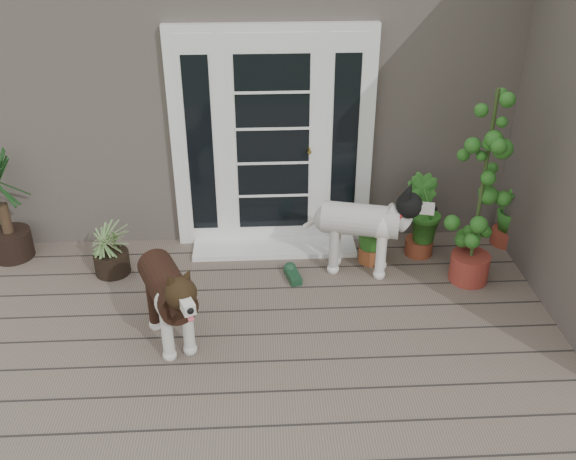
{
  "coord_description": "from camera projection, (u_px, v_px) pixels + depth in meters",
  "views": [
    {
      "loc": [
        -0.35,
        -3.04,
        3.38
      ],
      "look_at": [
        -0.1,
        1.75,
        0.7
      ],
      "focal_mm": 39.67,
      "sensor_mm": 36.0,
      "label": 1
    }
  ],
  "objects": [
    {
      "name": "deck",
      "position": [
        311.0,
        396.0,
        4.64
      ],
      "size": [
        6.2,
        4.6,
        0.12
      ],
      "primitive_type": "cube",
      "color": "#6B5B4C",
      "rests_on": "ground"
    },
    {
      "name": "house_main",
      "position": [
        284.0,
        50.0,
        7.61
      ],
      "size": [
        7.4,
        4.0,
        3.1
      ],
      "primitive_type": "cube",
      "color": "#665E54",
      "rests_on": "ground"
    },
    {
      "name": "door_unit",
      "position": [
        273.0,
        141.0,
        5.99
      ],
      "size": [
        1.9,
        0.14,
        2.15
      ],
      "primitive_type": "cube",
      "color": "white",
      "rests_on": "deck"
    },
    {
      "name": "door_step",
      "position": [
        275.0,
        247.0,
        6.33
      ],
      "size": [
        1.6,
        0.4,
        0.05
      ],
      "primitive_type": "cube",
      "color": "white",
      "rests_on": "deck"
    },
    {
      "name": "brindle_dog",
      "position": [
        168.0,
        301.0,
        4.92
      ],
      "size": [
        0.72,
        1.0,
        0.77
      ],
      "primitive_type": null,
      "rotation": [
        0.0,
        0.0,
        3.54
      ],
      "color": "black",
      "rests_on": "deck"
    },
    {
      "name": "white_dog",
      "position": [
        360.0,
        234.0,
        5.82
      ],
      "size": [
        1.01,
        0.63,
        0.79
      ],
      "primitive_type": null,
      "rotation": [
        0.0,
        0.0,
        -1.83
      ],
      "color": "white",
      "rests_on": "deck"
    },
    {
      "name": "spider_plant",
      "position": [
        109.0,
        246.0,
        5.83
      ],
      "size": [
        0.6,
        0.6,
        0.58
      ],
      "primitive_type": null,
      "rotation": [
        0.0,
        0.0,
        -0.11
      ],
      "color": "#7C9C60",
      "rests_on": "deck"
    },
    {
      "name": "yucca",
      "position": [
        3.0,
        207.0,
        5.96
      ],
      "size": [
        0.95,
        0.95,
        1.08
      ],
      "primitive_type": null,
      "rotation": [
        0.0,
        0.0,
        -0.33
      ],
      "color": "black",
      "rests_on": "deck"
    },
    {
      "name": "herb_a",
      "position": [
        372.0,
        236.0,
        6.01
      ],
      "size": [
        0.59,
        0.59,
        0.56
      ],
      "primitive_type": "imported",
      "rotation": [
        0.0,
        0.0,
        0.47
      ],
      "color": "#195A1F",
      "rests_on": "deck"
    },
    {
      "name": "herb_b",
      "position": [
        421.0,
        227.0,
        6.13
      ],
      "size": [
        0.56,
        0.56,
        0.6
      ],
      "primitive_type": "imported",
      "rotation": [
        0.0,
        0.0,
        2.41
      ],
      "color": "#235A19",
      "rests_on": "deck"
    },
    {
      "name": "herb_c",
      "position": [
        509.0,
        221.0,
        6.32
      ],
      "size": [
        0.45,
        0.45,
        0.51
      ],
      "primitive_type": "imported",
      "rotation": [
        0.0,
        0.0,
        4.16
      ],
      "color": "#1C5B1A",
      "rests_on": "deck"
    },
    {
      "name": "sapling",
      "position": [
        482.0,
        188.0,
        5.41
      ],
      "size": [
        0.63,
        0.63,
        1.87
      ],
      "primitive_type": null,
      "rotation": [
        0.0,
        0.0,
        0.15
      ],
      "color": "#1C5217",
      "rests_on": "deck"
    },
    {
      "name": "clog_left",
      "position": [
        293.0,
        274.0,
        5.86
      ],
      "size": [
        0.21,
        0.33,
        0.09
      ],
      "primitive_type": null,
      "rotation": [
        0.0,
        0.0,
        0.23
      ],
      "color": "#173A22",
      "rests_on": "deck"
    },
    {
      "name": "clog_right",
      "position": [
        371.0,
        251.0,
        6.23
      ],
      "size": [
        0.27,
        0.28,
        0.08
      ],
      "primitive_type": null,
      "rotation": [
        0.0,
        0.0,
        -0.74
      ],
      "color": "black",
      "rests_on": "deck"
    }
  ]
}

